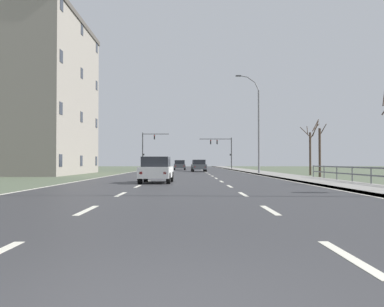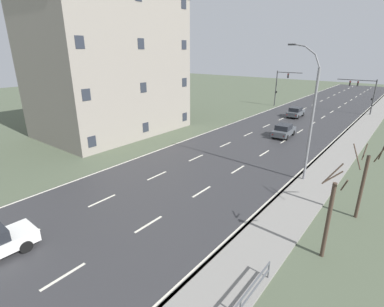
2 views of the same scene
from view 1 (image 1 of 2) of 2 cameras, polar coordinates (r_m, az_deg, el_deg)
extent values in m
cube|color=#4C5642|center=(51.52, -0.70, -2.62)|extent=(160.00, 160.00, 0.12)
cube|color=#303033|center=(63.51, -0.65, -2.29)|extent=(14.00, 120.00, 0.02)
cube|color=beige|center=(11.27, -13.86, -7.37)|extent=(0.16, 2.20, 0.01)
cube|color=beige|center=(16.55, -9.49, -5.39)|extent=(0.16, 2.20, 0.01)
cube|color=beige|center=(21.89, -7.25, -4.37)|extent=(0.16, 2.20, 0.01)
cube|color=beige|center=(27.25, -5.90, -3.74)|extent=(0.16, 2.20, 0.01)
cube|color=beige|center=(32.63, -4.99, -3.32)|extent=(0.16, 2.20, 0.01)
cube|color=beige|center=(38.01, -4.34, -3.01)|extent=(0.16, 2.20, 0.01)
cube|color=beige|center=(43.40, -3.85, -2.78)|extent=(0.16, 2.20, 0.01)
cube|color=beige|center=(48.78, -3.47, -2.61)|extent=(0.16, 2.20, 0.01)
cube|color=beige|center=(54.18, -3.16, -2.46)|extent=(0.16, 2.20, 0.01)
cube|color=beige|center=(59.57, -2.91, -2.35)|extent=(0.16, 2.20, 0.01)
cube|color=beige|center=(64.96, -2.70, -2.25)|extent=(0.16, 2.20, 0.01)
cube|color=beige|center=(70.36, -2.53, -2.17)|extent=(0.16, 2.20, 0.01)
cube|color=beige|center=(75.75, -2.37, -2.10)|extent=(0.16, 2.20, 0.01)
cube|color=beige|center=(81.15, -2.24, -2.03)|extent=(0.16, 2.20, 0.01)
cube|color=beige|center=(86.55, -2.13, -1.98)|extent=(0.16, 2.20, 0.01)
cube|color=beige|center=(91.95, -2.03, -1.93)|extent=(0.16, 2.20, 0.01)
cube|color=beige|center=(97.34, -1.94, -1.89)|extent=(0.16, 2.20, 0.01)
cube|color=beige|center=(102.74, -1.86, -1.85)|extent=(0.16, 2.20, 0.01)
cube|color=beige|center=(108.14, -1.78, -1.82)|extent=(0.16, 2.20, 0.01)
cube|color=beige|center=(113.54, -1.72, -1.79)|extent=(0.16, 2.20, 0.01)
cube|color=beige|center=(118.93, -1.66, -1.76)|extent=(0.16, 2.20, 0.01)
cube|color=beige|center=(6.00, 20.26, -12.86)|extent=(0.16, 2.20, 0.01)
cube|color=beige|center=(11.16, 10.35, -7.44)|extent=(0.16, 2.20, 0.01)
cube|color=beige|center=(16.48, 6.83, -5.42)|extent=(0.16, 2.20, 0.01)
cube|color=beige|center=(21.83, 5.04, -4.38)|extent=(0.16, 2.20, 0.01)
cube|color=beige|center=(27.21, 3.96, -3.75)|extent=(0.16, 2.20, 0.01)
cube|color=beige|center=(32.59, 3.23, -3.32)|extent=(0.16, 2.20, 0.01)
cube|color=beige|center=(37.98, 2.72, -3.02)|extent=(0.16, 2.20, 0.01)
cube|color=beige|center=(43.37, 2.33, -2.79)|extent=(0.16, 2.20, 0.01)
cube|color=beige|center=(48.76, 2.02, -2.61)|extent=(0.16, 2.20, 0.01)
cube|color=beige|center=(54.15, 1.78, -2.47)|extent=(0.16, 2.20, 0.01)
cube|color=beige|center=(59.55, 1.58, -2.35)|extent=(0.16, 2.20, 0.01)
cube|color=beige|center=(64.94, 1.42, -2.25)|extent=(0.16, 2.20, 0.01)
cube|color=beige|center=(70.34, 1.28, -2.17)|extent=(0.16, 2.20, 0.01)
cube|color=beige|center=(75.74, 1.16, -2.10)|extent=(0.16, 2.20, 0.01)
cube|color=beige|center=(81.14, 1.05, -2.04)|extent=(0.16, 2.20, 0.01)
cube|color=beige|center=(86.53, 0.96, -1.98)|extent=(0.16, 2.20, 0.01)
cube|color=beige|center=(91.93, 0.88, -1.93)|extent=(0.16, 2.20, 0.01)
cube|color=beige|center=(97.33, 0.81, -1.89)|extent=(0.16, 2.20, 0.01)
cube|color=beige|center=(102.73, 0.75, -1.85)|extent=(0.16, 2.20, 0.01)
cube|color=beige|center=(108.13, 0.69, -1.82)|extent=(0.16, 2.20, 0.01)
cube|color=beige|center=(113.53, 0.64, -1.79)|extent=(0.16, 2.20, 0.01)
cube|color=beige|center=(118.92, 0.59, -1.76)|extent=(0.16, 2.20, 0.01)
cube|color=beige|center=(63.85, 5.52, -2.26)|extent=(0.16, 120.00, 0.01)
cube|color=beige|center=(63.91, -6.80, -2.26)|extent=(0.16, 120.00, 0.01)
cube|color=gray|center=(64.04, 6.99, -2.22)|extent=(3.00, 120.00, 0.12)
cube|color=slate|center=(63.88, 5.72, -2.23)|extent=(0.16, 120.00, 0.12)
cylinder|color=#515459|center=(24.37, 22.78, -2.84)|extent=(0.07, 0.07, 1.00)
cylinder|color=#515459|center=(26.78, 20.58, -2.69)|extent=(0.07, 0.07, 1.00)
cylinder|color=#515459|center=(29.23, 18.75, -2.57)|extent=(0.07, 0.07, 1.00)
cylinder|color=#515459|center=(31.70, 17.20, -2.47)|extent=(0.07, 0.07, 1.00)
cylinder|color=#515459|center=(34.19, 15.88, -2.38)|extent=(0.07, 0.07, 1.00)
cylinder|color=slate|center=(45.36, 8.91, 2.82)|extent=(0.20, 0.20, 8.78)
cylinder|color=slate|center=(45.92, 8.64, 8.84)|extent=(0.51, 0.11, 0.92)
cylinder|color=slate|center=(45.96, 7.89, 9.73)|extent=(0.85, 0.11, 0.64)
cylinder|color=slate|center=(45.91, 6.80, 10.20)|extent=(0.97, 0.11, 0.28)
cube|color=#333335|center=(45.86, 6.20, 10.25)|extent=(0.56, 0.24, 0.12)
cylinder|color=#38383A|center=(77.01, 5.28, 0.02)|extent=(0.18, 0.18, 5.68)
cylinder|color=#38383A|center=(76.88, 3.15, 1.95)|extent=(5.75, 0.12, 0.12)
cube|color=black|center=(76.87, 3.36, 1.54)|extent=(0.20, 0.28, 0.80)
sphere|color=red|center=(76.73, 3.37, 1.74)|extent=(0.14, 0.14, 0.14)
sphere|color=#2D2D2D|center=(76.72, 3.37, 1.54)|extent=(0.14, 0.14, 0.14)
sphere|color=#2D2D2D|center=(76.70, 3.37, 1.35)|extent=(0.14, 0.14, 0.14)
cube|color=black|center=(76.80, 2.50, 1.54)|extent=(0.20, 0.28, 0.80)
sphere|color=red|center=(76.66, 2.51, 1.74)|extent=(0.14, 0.14, 0.14)
sphere|color=#2D2D2D|center=(76.65, 2.51, 1.54)|extent=(0.14, 0.14, 0.14)
sphere|color=#2D2D2D|center=(76.64, 2.51, 1.35)|extent=(0.14, 0.14, 0.14)
cube|color=black|center=(76.93, 5.12, -0.16)|extent=(0.18, 0.12, 0.32)
cylinder|color=#38383A|center=(75.70, -6.60, 0.34)|extent=(0.18, 0.18, 6.48)
cylinder|color=#38383A|center=(75.62, -4.86, 2.61)|extent=(4.60, 0.12, 0.12)
cube|color=black|center=(75.60, -5.03, 2.19)|extent=(0.20, 0.28, 0.80)
sphere|color=red|center=(75.47, -5.04, 2.40)|extent=(0.14, 0.14, 0.14)
sphere|color=#2D2D2D|center=(75.46, -5.04, 2.20)|extent=(0.14, 0.14, 0.14)
sphere|color=#2D2D2D|center=(75.44, -5.04, 2.00)|extent=(0.14, 0.14, 0.14)
cube|color=black|center=(75.61, -6.44, -0.14)|extent=(0.18, 0.12, 0.32)
cube|color=silver|center=(25.66, -4.75, -2.50)|extent=(1.87, 4.14, 0.64)
cube|color=black|center=(25.41, -4.81, -1.11)|extent=(1.61, 2.04, 0.60)
cube|color=slate|center=(26.35, -4.60, -1.16)|extent=(1.41, 0.12, 0.51)
cylinder|color=black|center=(26.87, -2.76, -3.12)|extent=(0.24, 0.67, 0.66)
cylinder|color=black|center=(27.03, -6.19, -3.11)|extent=(0.24, 0.67, 0.66)
cylinder|color=black|center=(24.34, -3.16, -3.33)|extent=(0.24, 0.67, 0.66)
cylinder|color=black|center=(24.51, -6.94, -3.31)|extent=(0.24, 0.67, 0.66)
cube|color=red|center=(23.73, -6.84, -2.60)|extent=(0.16, 0.04, 0.14)
cube|color=red|center=(23.58, -3.66, -2.62)|extent=(0.16, 0.04, 0.14)
cube|color=#474C51|center=(67.76, -1.66, -1.68)|extent=(1.87, 4.15, 0.64)
cube|color=black|center=(67.51, -1.66, -1.15)|extent=(1.61, 2.04, 0.60)
cube|color=slate|center=(68.46, -1.67, -1.17)|extent=(1.41, 0.12, 0.51)
cylinder|color=black|center=(69.04, -1.00, -1.93)|extent=(0.24, 0.67, 0.66)
cylinder|color=black|center=(69.04, -2.34, -1.93)|extent=(0.24, 0.67, 0.66)
cylinder|color=black|center=(66.50, -0.96, -1.96)|extent=(0.24, 0.67, 0.66)
cylinder|color=black|center=(66.49, -2.36, -1.96)|extent=(0.24, 0.67, 0.66)
cube|color=red|center=(65.73, -2.23, -1.69)|extent=(0.16, 0.04, 0.14)
cube|color=red|center=(65.74, -1.08, -1.69)|extent=(0.16, 0.04, 0.14)
cube|color=#474C51|center=(55.81, 0.90, -1.78)|extent=(1.98, 4.19, 0.64)
cube|color=black|center=(55.56, 0.92, -1.15)|extent=(1.67, 2.08, 0.60)
cube|color=slate|center=(56.51, 0.84, -1.17)|extent=(1.41, 0.16, 0.51)
cylinder|color=black|center=(57.15, 1.61, -2.09)|extent=(0.26, 0.67, 0.66)
cylinder|color=black|center=(57.03, -0.01, -2.09)|extent=(0.26, 0.67, 0.66)
cylinder|color=black|center=(54.62, 1.85, -2.13)|extent=(0.26, 0.67, 0.66)
cylinder|color=black|center=(54.49, 0.15, -2.14)|extent=(0.26, 0.67, 0.66)
cube|color=red|center=(53.74, 0.37, -1.81)|extent=(0.16, 0.05, 0.14)
cube|color=red|center=(53.85, 1.77, -1.81)|extent=(0.16, 0.05, 0.14)
cube|color=gray|center=(48.50, -21.36, 6.81)|extent=(11.83, 16.84, 15.82)
cube|color=#4C4742|center=(50.27, -21.29, 16.06)|extent=(12.07, 17.18, 0.50)
cube|color=#282D38|center=(39.28, -17.11, -0.90)|extent=(0.04, 0.90, 1.10)
cube|color=#282D38|center=(46.24, -14.54, -0.94)|extent=(0.04, 0.90, 1.10)
cube|color=#282D38|center=(53.28, -12.64, -0.98)|extent=(0.04, 0.90, 1.10)
cube|color=#282D38|center=(39.57, -17.07, 5.79)|extent=(0.04, 0.90, 1.10)
cube|color=#282D38|center=(46.49, -14.51, 4.74)|extent=(0.04, 0.90, 1.10)
cube|color=#282D38|center=(53.49, -12.62, 3.96)|extent=(0.04, 0.90, 1.10)
cube|color=#282D38|center=(40.38, -17.03, 12.29)|extent=(0.04, 0.90, 1.10)
cube|color=#282D38|center=(47.18, -14.48, 10.32)|extent=(0.04, 0.90, 1.10)
cube|color=#282D38|center=(54.09, -12.60, 8.83)|extent=(0.04, 0.90, 1.10)
cube|color=#282D38|center=(41.69, -16.99, 18.46)|extent=(0.04, 0.90, 1.10)
cube|color=#282D38|center=(48.31, -14.45, 15.68)|extent=(0.04, 0.90, 1.10)
cube|color=#282D38|center=(55.08, -12.58, 13.55)|extent=(0.04, 0.90, 1.10)
cylinder|color=#423328|center=(25.80, 24.24, 6.84)|extent=(0.47, 0.67, 1.06)
cylinder|color=#423328|center=(37.71, 16.67, 0.12)|extent=(0.20, 0.20, 4.12)
cylinder|color=#423328|center=(38.09, 16.15, 3.62)|extent=(0.74, 0.57, 1.12)
cylinder|color=#423328|center=(38.07, 17.09, 3.09)|extent=(0.37, 0.79, 0.93)
cylinder|color=#423328|center=(38.11, 16.20, 3.37)|extent=(0.76, 0.51, 0.69)
cylinder|color=#423328|center=(42.81, 15.48, -0.03)|extent=(0.20, 0.20, 4.14)
cylinder|color=#423328|center=(43.21, 16.14, 3.18)|extent=(0.31, 1.19, 1.42)
cylinder|color=#423328|center=(42.87, 15.13, 2.97)|extent=(0.13, 0.57, 0.92)
cylinder|color=#423328|center=(43.27, 15.98, 2.83)|extent=(0.50, 1.02, 1.34)
cylinder|color=#423328|center=(42.32, 14.92, 2.72)|extent=(0.80, 1.21, 1.18)
camera|label=2|loc=(27.53, 29.91, 17.25)|focal=26.72mm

